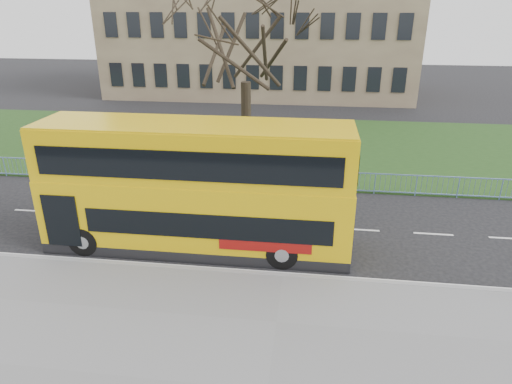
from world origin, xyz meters
The scene contains 7 objects.
ground centered at (0.00, 0.00, 0.00)m, with size 120.00×120.00×0.00m, color black.
kerb centered at (0.00, -1.55, 0.07)m, with size 80.00×0.20×0.14m, color gray.
grass_verge centered at (0.00, 14.30, 0.04)m, with size 80.00×15.40×0.08m, color #1C3B15.
guard_railing centered at (0.00, 6.60, 0.55)m, with size 40.00×0.12×1.10m, color #6F92C7, non-canonical shape.
bare_tree centered at (-3.00, 10.00, 5.80)m, with size 8.01×8.01×11.44m, color black, non-canonical shape.
civic_building centered at (-5.00, 35.00, 7.00)m, with size 30.00×15.00×14.00m, color #78624C.
yellow_bus centered at (-3.46, 0.33, 2.61)m, with size 11.63×2.81×4.87m.
Camera 1 is at (0.81, -15.17, 8.95)m, focal length 32.00 mm.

